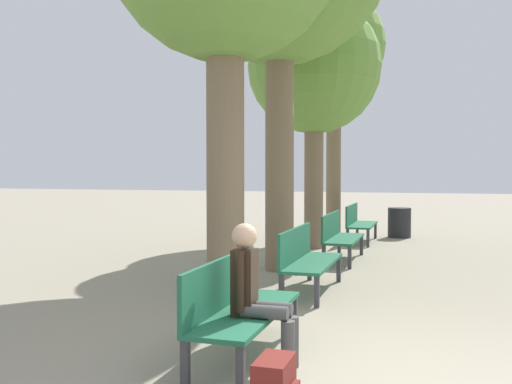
{
  "coord_description": "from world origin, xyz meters",
  "views": [
    {
      "loc": [
        0.08,
        -4.24,
        1.63
      ],
      "look_at": [
        -3.18,
        6.29,
        1.23
      ],
      "focal_mm": 40.0,
      "sensor_mm": 36.0,
      "label": 1
    }
  ],
  "objects_px": {
    "bench_row_0": "(237,302)",
    "tree_row_3": "(334,49)",
    "bench_row_1": "(305,256)",
    "bench_row_2": "(338,234)",
    "tree_row_2": "(314,69)",
    "trash_bin": "(399,223)",
    "bench_row_3": "(358,221)",
    "person_seated": "(257,291)"
  },
  "relations": [
    {
      "from": "bench_row_1",
      "to": "person_seated",
      "type": "distance_m",
      "value": 3.01
    },
    {
      "from": "person_seated",
      "to": "trash_bin",
      "type": "xyz_separation_m",
      "value": [
        0.62,
        9.92,
        -0.27
      ]
    },
    {
      "from": "bench_row_0",
      "to": "person_seated",
      "type": "bearing_deg",
      "value": -35.62
    },
    {
      "from": "bench_row_3",
      "to": "tree_row_2",
      "type": "height_order",
      "value": "tree_row_2"
    },
    {
      "from": "bench_row_3",
      "to": "person_seated",
      "type": "bearing_deg",
      "value": -88.43
    },
    {
      "from": "tree_row_3",
      "to": "trash_bin",
      "type": "distance_m",
      "value": 4.64
    },
    {
      "from": "bench_row_3",
      "to": "trash_bin",
      "type": "relative_size",
      "value": 2.41
    },
    {
      "from": "bench_row_0",
      "to": "bench_row_2",
      "type": "xyz_separation_m",
      "value": [
        0.0,
        5.65,
        0.0
      ]
    },
    {
      "from": "person_seated",
      "to": "bench_row_0",
      "type": "bearing_deg",
      "value": 144.38
    },
    {
      "from": "tree_row_2",
      "to": "trash_bin",
      "type": "relative_size",
      "value": 7.16
    },
    {
      "from": "bench_row_0",
      "to": "trash_bin",
      "type": "relative_size",
      "value": 2.41
    },
    {
      "from": "bench_row_3",
      "to": "trash_bin",
      "type": "xyz_separation_m",
      "value": [
        0.86,
        1.27,
        -0.12
      ]
    },
    {
      "from": "bench_row_1",
      "to": "tree_row_2",
      "type": "xyz_separation_m",
      "value": [
        -0.77,
        4.37,
        3.29
      ]
    },
    {
      "from": "trash_bin",
      "to": "tree_row_2",
      "type": "bearing_deg",
      "value": -122.59
    },
    {
      "from": "bench_row_2",
      "to": "tree_row_2",
      "type": "relative_size",
      "value": 0.34
    },
    {
      "from": "bench_row_0",
      "to": "trash_bin",
      "type": "bearing_deg",
      "value": 84.97
    },
    {
      "from": "bench_row_0",
      "to": "bench_row_1",
      "type": "relative_size",
      "value": 1.0
    },
    {
      "from": "bench_row_0",
      "to": "tree_row_3",
      "type": "xyz_separation_m",
      "value": [
        -0.77,
        9.72,
        4.22
      ]
    },
    {
      "from": "bench_row_2",
      "to": "tree_row_2",
      "type": "distance_m",
      "value": 3.71
    },
    {
      "from": "tree_row_2",
      "to": "bench_row_2",
      "type": "bearing_deg",
      "value": -63.44
    },
    {
      "from": "bench_row_1",
      "to": "tree_row_2",
      "type": "bearing_deg",
      "value": 100.02
    },
    {
      "from": "bench_row_1",
      "to": "person_seated",
      "type": "xyz_separation_m",
      "value": [
        0.24,
        -3.0,
        0.15
      ]
    },
    {
      "from": "tree_row_3",
      "to": "bench_row_2",
      "type": "bearing_deg",
      "value": -79.24
    },
    {
      "from": "tree_row_3",
      "to": "tree_row_2",
      "type": "bearing_deg",
      "value": -90.0
    },
    {
      "from": "bench_row_1",
      "to": "person_seated",
      "type": "bearing_deg",
      "value": -85.47
    },
    {
      "from": "bench_row_2",
      "to": "trash_bin",
      "type": "bearing_deg",
      "value": 78.16
    },
    {
      "from": "bench_row_1",
      "to": "bench_row_2",
      "type": "height_order",
      "value": "same"
    },
    {
      "from": "tree_row_2",
      "to": "person_seated",
      "type": "height_order",
      "value": "tree_row_2"
    },
    {
      "from": "bench_row_1",
      "to": "bench_row_2",
      "type": "relative_size",
      "value": 1.0
    },
    {
      "from": "tree_row_3",
      "to": "bench_row_0",
      "type": "bearing_deg",
      "value": -85.45
    },
    {
      "from": "bench_row_0",
      "to": "person_seated",
      "type": "relative_size",
      "value": 1.47
    },
    {
      "from": "bench_row_0",
      "to": "bench_row_2",
      "type": "relative_size",
      "value": 1.0
    },
    {
      "from": "bench_row_0",
      "to": "bench_row_2",
      "type": "bearing_deg",
      "value": 90.0
    },
    {
      "from": "trash_bin",
      "to": "tree_row_3",
      "type": "bearing_deg",
      "value": -178.83
    },
    {
      "from": "tree_row_2",
      "to": "tree_row_3",
      "type": "distance_m",
      "value": 2.68
    },
    {
      "from": "bench_row_1",
      "to": "bench_row_2",
      "type": "distance_m",
      "value": 2.83
    },
    {
      "from": "bench_row_1",
      "to": "bench_row_2",
      "type": "bearing_deg",
      "value": 90.0
    },
    {
      "from": "bench_row_2",
      "to": "tree_row_3",
      "type": "height_order",
      "value": "tree_row_3"
    },
    {
      "from": "bench_row_1",
      "to": "tree_row_3",
      "type": "relative_size",
      "value": 0.29
    },
    {
      "from": "bench_row_2",
      "to": "tree_row_3",
      "type": "distance_m",
      "value": 5.91
    },
    {
      "from": "bench_row_3",
      "to": "person_seated",
      "type": "relative_size",
      "value": 1.47
    },
    {
      "from": "tree_row_2",
      "to": "person_seated",
      "type": "distance_m",
      "value": 8.07
    }
  ]
}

